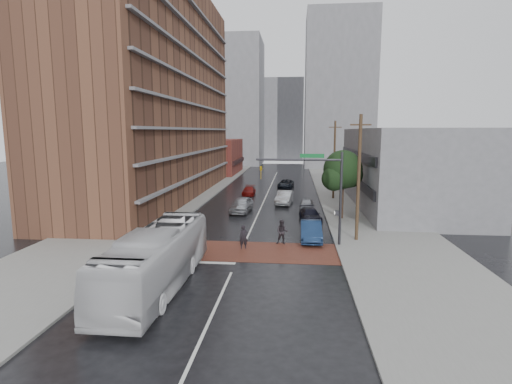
% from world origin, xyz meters
% --- Properties ---
extents(ground, '(160.00, 160.00, 0.00)m').
position_xyz_m(ground, '(0.00, 0.00, 0.00)').
color(ground, black).
rests_on(ground, ground).
extents(crosswalk, '(14.00, 5.00, 0.02)m').
position_xyz_m(crosswalk, '(0.00, 0.50, 0.01)').
color(crosswalk, brown).
rests_on(crosswalk, ground).
extents(sidewalk_west, '(9.00, 90.00, 0.15)m').
position_xyz_m(sidewalk_west, '(-11.50, 25.00, 0.07)').
color(sidewalk_west, gray).
rests_on(sidewalk_west, ground).
extents(sidewalk_east, '(9.00, 90.00, 0.15)m').
position_xyz_m(sidewalk_east, '(11.50, 25.00, 0.07)').
color(sidewalk_east, gray).
rests_on(sidewalk_east, ground).
extents(apartment_block, '(10.00, 44.00, 28.00)m').
position_xyz_m(apartment_block, '(-14.00, 24.00, 14.00)').
color(apartment_block, brown).
rests_on(apartment_block, ground).
extents(storefront_west, '(8.00, 16.00, 7.00)m').
position_xyz_m(storefront_west, '(-12.00, 54.00, 3.50)').
color(storefront_west, brown).
rests_on(storefront_west, ground).
extents(building_east, '(11.00, 26.00, 9.00)m').
position_xyz_m(building_east, '(16.50, 20.00, 4.50)').
color(building_east, gray).
rests_on(building_east, ground).
extents(distant_tower_west, '(18.00, 16.00, 32.00)m').
position_xyz_m(distant_tower_west, '(-14.00, 78.00, 16.00)').
color(distant_tower_west, gray).
rests_on(distant_tower_west, ground).
extents(distant_tower_east, '(16.00, 14.00, 36.00)m').
position_xyz_m(distant_tower_east, '(14.00, 72.00, 18.00)').
color(distant_tower_east, gray).
rests_on(distant_tower_east, ground).
extents(distant_tower_center, '(12.00, 10.00, 24.00)m').
position_xyz_m(distant_tower_center, '(0.00, 95.00, 12.00)').
color(distant_tower_center, gray).
rests_on(distant_tower_center, ground).
extents(street_tree, '(4.20, 4.10, 6.90)m').
position_xyz_m(street_tree, '(8.52, 12.03, 4.73)').
color(street_tree, '#332319').
rests_on(street_tree, ground).
extents(signal_mast, '(6.50, 0.30, 7.20)m').
position_xyz_m(signal_mast, '(5.85, 2.50, 4.73)').
color(signal_mast, '#2D2D33').
rests_on(signal_mast, ground).
extents(utility_pole_near, '(1.60, 0.26, 10.00)m').
position_xyz_m(utility_pole_near, '(8.80, 4.00, 5.14)').
color(utility_pole_near, '#473321').
rests_on(utility_pole_near, ground).
extents(utility_pole_far, '(1.60, 0.26, 10.00)m').
position_xyz_m(utility_pole_far, '(8.80, 24.00, 5.14)').
color(utility_pole_far, '#473321').
rests_on(utility_pole_far, ground).
extents(transit_bus, '(2.88, 12.16, 3.39)m').
position_xyz_m(transit_bus, '(-3.72, -6.78, 1.69)').
color(transit_bus, silver).
rests_on(transit_bus, ground).
extents(pedestrian_a, '(0.74, 0.57, 1.79)m').
position_xyz_m(pedestrian_a, '(0.11, 1.17, 0.89)').
color(pedestrian_a, black).
rests_on(pedestrian_a, ground).
extents(pedestrian_b, '(0.97, 0.77, 1.93)m').
position_xyz_m(pedestrian_b, '(2.93, 2.64, 0.96)').
color(pedestrian_b, black).
rests_on(pedestrian_b, ground).
extents(car_travel_a, '(2.41, 5.00, 1.65)m').
position_xyz_m(car_travel_a, '(-1.88, 14.63, 0.82)').
color(car_travel_a, '#B0B2B8').
rests_on(car_travel_a, ground).
extents(car_travel_b, '(2.21, 5.04, 1.61)m').
position_xyz_m(car_travel_b, '(2.62, 19.79, 0.81)').
color(car_travel_b, '#B6BABF').
rests_on(car_travel_b, ground).
extents(car_travel_c, '(1.70, 4.08, 1.18)m').
position_xyz_m(car_travel_c, '(-2.45, 26.48, 0.59)').
color(car_travel_c, maroon).
rests_on(car_travel_c, ground).
extents(suv_travel, '(2.63, 4.85, 1.29)m').
position_xyz_m(suv_travel, '(2.46, 33.77, 0.65)').
color(suv_travel, black).
rests_on(suv_travel, ground).
extents(car_parked_near, '(1.67, 4.73, 1.56)m').
position_xyz_m(car_parked_near, '(5.20, 4.00, 0.78)').
color(car_parked_near, navy).
rests_on(car_parked_near, ground).
extents(car_parked_mid, '(2.36, 4.56, 1.26)m').
position_xyz_m(car_parked_mid, '(5.39, 10.85, 0.63)').
color(car_parked_mid, black).
rests_on(car_parked_mid, ground).
extents(car_parked_far, '(1.71, 3.71, 1.23)m').
position_xyz_m(car_parked_far, '(5.20, 17.06, 0.62)').
color(car_parked_far, '#93959A').
rests_on(car_parked_far, ground).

